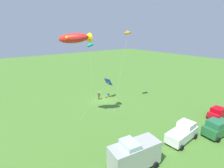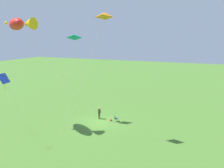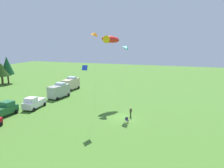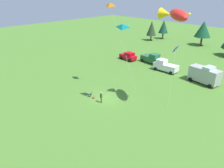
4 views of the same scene
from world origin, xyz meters
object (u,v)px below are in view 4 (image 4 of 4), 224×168
(truck_green_flatbed, at_px, (152,58))
(kite_delta_teal, at_px, (122,26))
(kite_large_fish, at_px, (175,15))
(backpack_on_grass, at_px, (94,98))
(van_motorhome_grey, at_px, (205,75))
(car_red_sedan, at_px, (128,56))
(kite_diamond_blue, at_px, (175,50))
(person_kite_flyer, at_px, (101,96))
(kite_delta_orange, at_px, (110,5))
(truck_white_pickup, at_px, (165,66))
(folding_chair, at_px, (91,94))

(truck_green_flatbed, xyz_separation_m, kite_delta_teal, (8.77, -19.32, 10.40))
(kite_large_fish, distance_m, kite_delta_teal, 6.66)
(backpack_on_grass, height_order, truck_green_flatbed, truck_green_flatbed)
(truck_green_flatbed, relative_size, van_motorhome_grey, 0.92)
(kite_large_fish, bearing_deg, car_red_sedan, 145.99)
(backpack_on_grass, xyz_separation_m, truck_green_flatbed, (-4.22, 20.74, 0.99))
(car_red_sedan, height_order, kite_diamond_blue, kite_diamond_blue)
(van_motorhome_grey, bearing_deg, kite_delta_teal, -97.68)
(person_kite_flyer, relative_size, kite_delta_orange, 0.12)
(truck_green_flatbed, distance_m, kite_delta_teal, 23.63)
(person_kite_flyer, relative_size, truck_white_pickup, 0.34)
(person_kite_flyer, height_order, car_red_sedan, car_red_sedan)
(backpack_on_grass, height_order, kite_large_fish, kite_large_fish)
(backpack_on_grass, relative_size, kite_large_fish, 0.02)
(truck_white_pickup, distance_m, kite_diamond_blue, 11.80)
(truck_white_pickup, xyz_separation_m, kite_delta_orange, (-2.15, -13.67, 12.51))
(car_red_sedan, distance_m, truck_green_flatbed, 5.70)
(folding_chair, distance_m, truck_green_flatbed, 21.09)
(truck_white_pickup, bearing_deg, kite_diamond_blue, 125.41)
(backpack_on_grass, bearing_deg, kite_diamond_blue, 55.94)
(kite_delta_orange, height_order, kite_diamond_blue, kite_delta_orange)
(person_kite_flyer, bearing_deg, kite_delta_teal, 142.32)
(person_kite_flyer, xyz_separation_m, kite_delta_orange, (-3.16, 4.88, 12.59))
(backpack_on_grass, xyz_separation_m, car_red_sedan, (-9.52, 18.64, 0.84))
(folding_chair, distance_m, kite_delta_teal, 12.28)
(van_motorhome_grey, height_order, kite_diamond_blue, kite_diamond_blue)
(kite_large_fish, distance_m, kite_delta_orange, 10.54)
(backpack_on_grass, distance_m, kite_large_fish, 16.84)
(truck_green_flatbed, relative_size, kite_delta_orange, 0.37)
(kite_delta_teal, bearing_deg, kite_delta_orange, 149.90)
(kite_diamond_blue, bearing_deg, van_motorhome_grey, 74.51)
(folding_chair, height_order, kite_delta_orange, kite_delta_orange)
(person_kite_flyer, relative_size, kite_diamond_blue, 0.22)
(backpack_on_grass, xyz_separation_m, truck_white_pickup, (0.83, 18.49, 0.99))
(kite_delta_teal, bearing_deg, backpack_on_grass, -162.72)
(car_red_sedan, bearing_deg, kite_diamond_blue, -23.01)
(folding_chair, bearing_deg, car_red_sedan, -98.15)
(backpack_on_grass, relative_size, kite_delta_orange, 0.02)
(folding_chair, xyz_separation_m, van_motorhome_grey, (9.97, 18.25, 1.16))
(kite_diamond_blue, xyz_separation_m, kite_delta_teal, (-2.62, -9.20, 4.33))
(car_red_sedan, xyz_separation_m, truck_green_flatbed, (5.30, 2.10, 0.15))
(person_kite_flyer, bearing_deg, folding_chair, -66.41)
(kite_delta_orange, bearing_deg, van_motorhome_grey, 51.63)
(car_red_sedan, relative_size, kite_delta_teal, 0.36)
(truck_white_pickup, relative_size, kite_delta_orange, 0.36)
(car_red_sedan, bearing_deg, backpack_on_grass, -60.28)
(folding_chair, bearing_deg, kite_large_fish, 178.42)
(folding_chair, xyz_separation_m, kite_delta_teal, (5.24, 1.46, 11.01))
(truck_green_flatbed, height_order, kite_delta_orange, kite_delta_orange)
(van_motorhome_grey, height_order, kite_large_fish, kite_large_fish)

